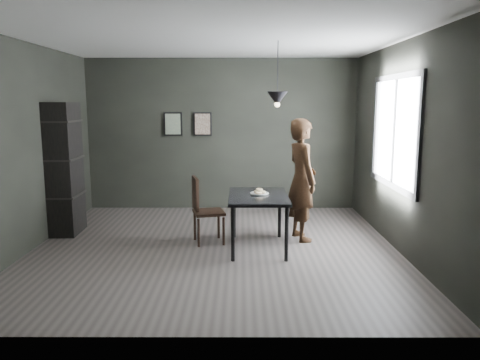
{
  "coord_description": "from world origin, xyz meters",
  "views": [
    {
      "loc": [
        0.36,
        -6.25,
        2.0
      ],
      "look_at": [
        0.35,
        0.05,
        0.95
      ],
      "focal_mm": 35.0,
      "sensor_mm": 36.0,
      "label": 1
    }
  ],
  "objects_px": {
    "white_plate": "(259,194)",
    "wood_chair": "(203,206)",
    "cafe_table": "(258,201)",
    "pendant_lamp": "(277,98)",
    "shelf_unit": "(65,169)",
    "woman": "(302,180)"
  },
  "relations": [
    {
      "from": "woman",
      "to": "wood_chair",
      "type": "bearing_deg",
      "value": 82.63
    },
    {
      "from": "cafe_table",
      "to": "white_plate",
      "type": "relative_size",
      "value": 5.22
    },
    {
      "from": "cafe_table",
      "to": "pendant_lamp",
      "type": "xyz_separation_m",
      "value": [
        0.25,
        0.1,
        1.38
      ]
    },
    {
      "from": "woman",
      "to": "white_plate",
      "type": "bearing_deg",
      "value": 106.46
    },
    {
      "from": "woman",
      "to": "wood_chair",
      "type": "xyz_separation_m",
      "value": [
        -1.43,
        -0.21,
        -0.34
      ]
    },
    {
      "from": "wood_chair",
      "to": "pendant_lamp",
      "type": "distance_m",
      "value": 1.83
    },
    {
      "from": "white_plate",
      "to": "wood_chair",
      "type": "height_order",
      "value": "wood_chair"
    },
    {
      "from": "pendant_lamp",
      "to": "cafe_table",
      "type": "bearing_deg",
      "value": -158.2
    },
    {
      "from": "cafe_table",
      "to": "wood_chair",
      "type": "distance_m",
      "value": 0.83
    },
    {
      "from": "white_plate",
      "to": "woman",
      "type": "bearing_deg",
      "value": 32.17
    },
    {
      "from": "white_plate",
      "to": "shelf_unit",
      "type": "bearing_deg",
      "value": 166.07
    },
    {
      "from": "woman",
      "to": "pendant_lamp",
      "type": "bearing_deg",
      "value": 115.69
    },
    {
      "from": "cafe_table",
      "to": "shelf_unit",
      "type": "height_order",
      "value": "shelf_unit"
    },
    {
      "from": "wood_chair",
      "to": "white_plate",
      "type": "bearing_deg",
      "value": -27.34
    },
    {
      "from": "shelf_unit",
      "to": "pendant_lamp",
      "type": "distance_m",
      "value": 3.41
    },
    {
      "from": "woman",
      "to": "shelf_unit",
      "type": "height_order",
      "value": "shelf_unit"
    },
    {
      "from": "white_plate",
      "to": "wood_chair",
      "type": "xyz_separation_m",
      "value": [
        -0.8,
        0.19,
        -0.21
      ]
    },
    {
      "from": "white_plate",
      "to": "wood_chair",
      "type": "bearing_deg",
      "value": 166.76
    },
    {
      "from": "shelf_unit",
      "to": "woman",
      "type": "bearing_deg",
      "value": -7.16
    },
    {
      "from": "shelf_unit",
      "to": "pendant_lamp",
      "type": "relative_size",
      "value": 2.31
    },
    {
      "from": "woman",
      "to": "shelf_unit",
      "type": "distance_m",
      "value": 3.58
    },
    {
      "from": "cafe_table",
      "to": "white_plate",
      "type": "height_order",
      "value": "white_plate"
    }
  ]
}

